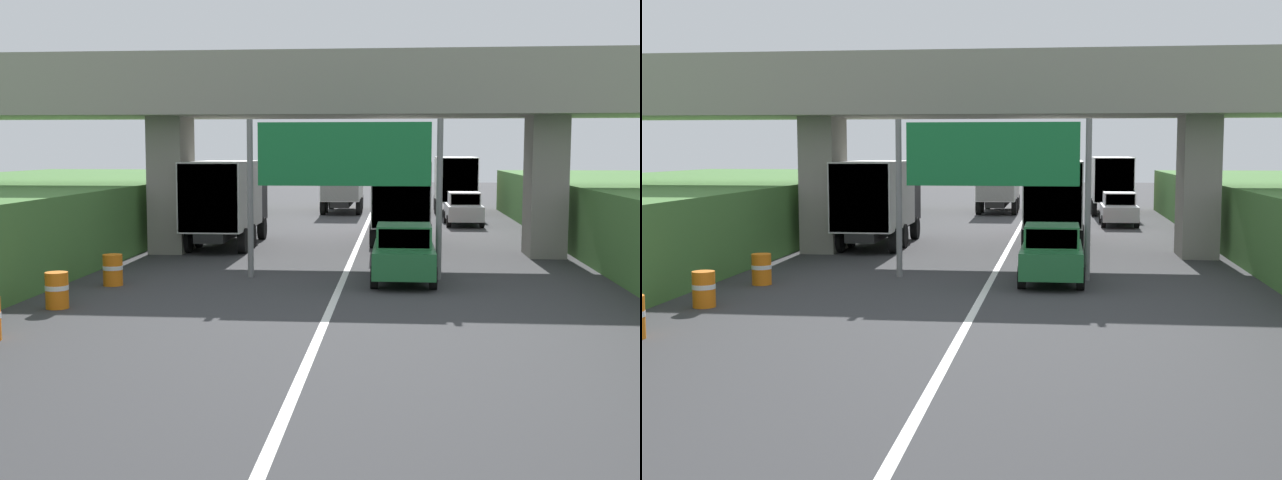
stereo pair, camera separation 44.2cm
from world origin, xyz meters
TOP-DOWN VIEW (x-y plane):
  - lane_centre_stripe at (0.00, 24.67)m, footprint 0.20×89.33m
  - overpass_bridge at (0.00, 30.83)m, footprint 40.00×4.80m
  - overhead_highway_sign at (0.00, 24.65)m, footprint 5.88×0.18m
  - truck_yellow at (-1.80, 51.77)m, footprint 2.44×7.30m
  - truck_black at (-5.24, 32.71)m, footprint 2.44×7.30m
  - truck_red at (1.73, 35.01)m, footprint 2.44×7.30m
  - truck_orange at (5.04, 51.43)m, footprint 2.44×7.30m
  - car_green at (1.81, 24.08)m, footprint 1.86×4.10m
  - car_silver at (4.98, 43.05)m, footprint 1.86×4.10m
  - construction_barrel_4 at (-6.72, 19.16)m, footprint 0.57×0.57m
  - construction_barrel_5 at (-6.53, 22.70)m, footprint 0.57×0.57m

SIDE VIEW (x-z plane):
  - lane_centre_stripe at x=0.00m, z-range 0.00..0.01m
  - construction_barrel_4 at x=-6.72m, z-range 0.01..0.91m
  - construction_barrel_5 at x=-6.53m, z-range 0.01..0.91m
  - car_green at x=1.81m, z-range 0.00..1.72m
  - car_silver at x=4.98m, z-range 0.00..1.72m
  - truck_yellow at x=-1.80m, z-range 0.21..3.65m
  - truck_black at x=-5.24m, z-range 0.21..3.65m
  - truck_red at x=1.73m, z-range 0.21..3.65m
  - truck_orange at x=5.04m, z-range 0.21..3.65m
  - overhead_highway_sign at x=0.00m, z-range 1.09..5.90m
  - overpass_bridge at x=0.00m, z-range 1.80..9.11m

